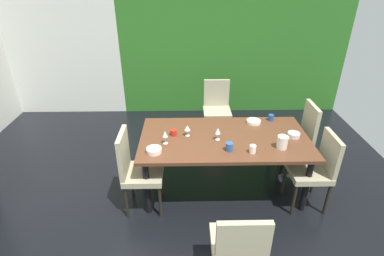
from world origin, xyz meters
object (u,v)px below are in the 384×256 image
Objects in this scene: serving_bowl_front at (294,135)px; serving_bowl_left at (154,150)px; serving_bowl_near_window at (254,122)px; cup_corner at (229,147)px; cup_east at (253,149)px; dining_table at (224,142)px; wine_glass_right at (187,128)px; cup_south at (173,133)px; wine_glass_west at (165,134)px; chair_right_far at (299,137)px; wine_glass_north at (218,131)px; cup_center at (271,118)px; chair_head_near at (239,247)px; chair_right_near at (316,167)px; chair_head_far at (217,106)px; chair_left_near at (136,168)px; pitcher_near_shelf at (282,142)px.

serving_bowl_front is 0.85× the size of serving_bowl_left.
cup_corner is at bearing -121.58° from serving_bowl_near_window.
dining_table is at bearing 127.07° from cup_east.
cup_south is (-0.17, 0.02, -0.07)m from wine_glass_right.
wine_glass_west reaches higher than serving_bowl_left.
wine_glass_right reaches higher than cup_corner.
wine_glass_north is (-1.13, -0.37, 0.31)m from chair_right_far.
serving_bowl_front is at bearing -42.77° from serving_bowl_near_window.
cup_south is (-0.63, 0.36, -0.01)m from cup_corner.
chair_head_near is at bearing -110.86° from cup_center.
chair_right_near reaches higher than serving_bowl_left.
wine_glass_right is 0.18m from cup_south.
cup_corner is at bearing 1.42° from serving_bowl_left.
chair_head_far is 1.79m from cup_east.
chair_right_near is 1.86m from serving_bowl_left.
cup_south reaches higher than serving_bowl_near_window.
dining_table is 0.32m from cup_corner.
chair_head_far is at bearing 63.91° from cup_south.
cup_east is at bearing -117.14° from cup_center.
cup_corner is 1.05× the size of cup_east.
wine_glass_north is at bearing 105.46° from chair_left_near.
serving_bowl_front is at bearing 99.33° from chair_left_near.
chair_right_near reaches higher than pitcher_near_shelf.
chair_right_far is 1.03× the size of chair_left_near.
cup_east is (0.96, -0.22, -0.07)m from wine_glass_west.
chair_head_near is 11.36× the size of cup_center.
serving_bowl_near_window is at bearing 85.79° from chair_right_far.
chair_right_far reaches higher than wine_glass_north.
dining_table is 0.74m from wine_glass_west.
cup_south is at bearing 65.78° from wine_glass_west.
cup_east is at bearing -165.14° from pitcher_near_shelf.
pitcher_near_shelf is at bearing -15.94° from wine_glass_right.
chair_left_near reaches higher than serving_bowl_left.
wine_glass_north reaches higher than serving_bowl_left.
chair_right_near is at bearing 45.61° from chair_head_near.
cup_center is (0.75, 0.49, -0.07)m from wine_glass_north.
pitcher_near_shelf is (0.70, -0.20, -0.04)m from wine_glass_north.
serving_bowl_near_window is 1.88× the size of cup_corner.
chair_right_far is at bearing 14.51° from wine_glass_west.
chair_head_near is 6.10× the size of pitcher_near_shelf.
chair_right_far is 1.53m from wine_glass_right.
wine_glass_north reaches higher than cup_south.
chair_head_far is 1.50m from wine_glass_north.
chair_head_far is 1.52m from cup_south.
wine_glass_north is 1.03× the size of pitcher_near_shelf.
wine_glass_right is 1.70× the size of cup_center.
serving_bowl_front is 1.79× the size of cup_center.
serving_bowl_near_window is 2.31× the size of cup_south.
chair_right_far is at bearing 107.03° from chair_left_near.
wine_glass_west is at bearing 64.14° from chair_head_far.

